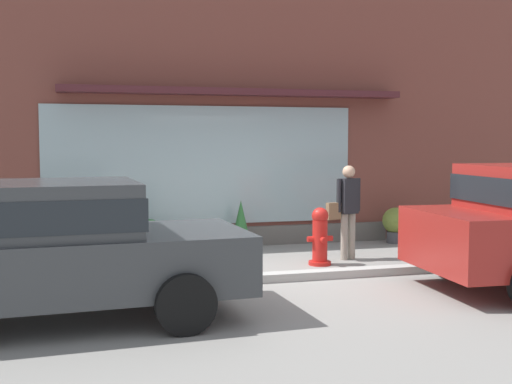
{
  "coord_description": "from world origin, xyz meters",
  "views": [
    {
      "loc": [
        -2.89,
        -8.91,
        2.0
      ],
      "look_at": [
        -0.08,
        1.2,
        1.16
      ],
      "focal_mm": 45.74,
      "sensor_mm": 36.0,
      "label": 1
    }
  ],
  "objects_px": {
    "potted_plant_doorstep": "(241,226)",
    "potted_plant_corner_tall": "(150,237)",
    "potted_plant_window_right": "(481,229)",
    "parked_car_dark_gray": "(34,244)",
    "fire_hydrant": "(320,236)",
    "pedestrian_with_handbag": "(347,206)",
    "potted_plant_window_center": "(395,223)"
  },
  "relations": [
    {
      "from": "potted_plant_window_right",
      "to": "potted_plant_corner_tall",
      "type": "height_order",
      "value": "potted_plant_corner_tall"
    },
    {
      "from": "potted_plant_window_right",
      "to": "parked_car_dark_gray",
      "type": "bearing_deg",
      "value": -155.32
    },
    {
      "from": "potted_plant_doorstep",
      "to": "potted_plant_corner_tall",
      "type": "height_order",
      "value": "potted_plant_doorstep"
    },
    {
      "from": "parked_car_dark_gray",
      "to": "potted_plant_doorstep",
      "type": "relative_size",
      "value": 4.98
    },
    {
      "from": "fire_hydrant",
      "to": "pedestrian_with_handbag",
      "type": "relative_size",
      "value": 0.59
    },
    {
      "from": "parked_car_dark_gray",
      "to": "potted_plant_window_center",
      "type": "relative_size",
      "value": 6.54
    },
    {
      "from": "parked_car_dark_gray",
      "to": "pedestrian_with_handbag",
      "type": "bearing_deg",
      "value": 26.03
    },
    {
      "from": "potted_plant_doorstep",
      "to": "potted_plant_corner_tall",
      "type": "bearing_deg",
      "value": -179.5
    },
    {
      "from": "parked_car_dark_gray",
      "to": "fire_hydrant",
      "type": "bearing_deg",
      "value": 26.18
    },
    {
      "from": "parked_car_dark_gray",
      "to": "potted_plant_window_center",
      "type": "xyz_separation_m",
      "value": [
        6.45,
        4.06,
        -0.5
      ]
    },
    {
      "from": "potted_plant_window_center",
      "to": "fire_hydrant",
      "type": "bearing_deg",
      "value": -142.38
    },
    {
      "from": "pedestrian_with_handbag",
      "to": "potted_plant_doorstep",
      "type": "distance_m",
      "value": 2.11
    },
    {
      "from": "potted_plant_window_center",
      "to": "pedestrian_with_handbag",
      "type": "bearing_deg",
      "value": -139.31
    },
    {
      "from": "parked_car_dark_gray",
      "to": "potted_plant_corner_tall",
      "type": "bearing_deg",
      "value": 64.51
    },
    {
      "from": "fire_hydrant",
      "to": "potted_plant_corner_tall",
      "type": "distance_m",
      "value": 3.06
    },
    {
      "from": "pedestrian_with_handbag",
      "to": "potted_plant_window_center",
      "type": "bearing_deg",
      "value": -150.75
    },
    {
      "from": "pedestrian_with_handbag",
      "to": "parked_car_dark_gray",
      "type": "relative_size",
      "value": 0.35
    },
    {
      "from": "potted_plant_window_center",
      "to": "potted_plant_corner_tall",
      "type": "height_order",
      "value": "potted_plant_window_center"
    },
    {
      "from": "parked_car_dark_gray",
      "to": "potted_plant_window_right",
      "type": "height_order",
      "value": "parked_car_dark_gray"
    },
    {
      "from": "fire_hydrant",
      "to": "potted_plant_window_right",
      "type": "distance_m",
      "value": 4.18
    },
    {
      "from": "potted_plant_corner_tall",
      "to": "parked_car_dark_gray",
      "type": "bearing_deg",
      "value": -112.59
    },
    {
      "from": "potted_plant_window_right",
      "to": "pedestrian_with_handbag",
      "type": "bearing_deg",
      "value": -162.0
    },
    {
      "from": "potted_plant_window_center",
      "to": "potted_plant_corner_tall",
      "type": "bearing_deg",
      "value": 179.89
    },
    {
      "from": "parked_car_dark_gray",
      "to": "potted_plant_corner_tall",
      "type": "height_order",
      "value": "parked_car_dark_gray"
    },
    {
      "from": "parked_car_dark_gray",
      "to": "potted_plant_window_right",
      "type": "xyz_separation_m",
      "value": [
        8.14,
        3.74,
        -0.64
      ]
    },
    {
      "from": "fire_hydrant",
      "to": "potted_plant_window_right",
      "type": "relative_size",
      "value": 2.0
    },
    {
      "from": "fire_hydrant",
      "to": "potted_plant_window_right",
      "type": "height_order",
      "value": "fire_hydrant"
    },
    {
      "from": "potted_plant_window_right",
      "to": "potted_plant_corner_tall",
      "type": "bearing_deg",
      "value": 177.06
    },
    {
      "from": "pedestrian_with_handbag",
      "to": "potted_plant_doorstep",
      "type": "height_order",
      "value": "pedestrian_with_handbag"
    },
    {
      "from": "fire_hydrant",
      "to": "potted_plant_corner_tall",
      "type": "xyz_separation_m",
      "value": [
        -2.51,
        1.73,
        -0.17
      ]
    },
    {
      "from": "pedestrian_with_handbag",
      "to": "parked_car_dark_gray",
      "type": "bearing_deg",
      "value": 17.49
    },
    {
      "from": "parked_car_dark_gray",
      "to": "potted_plant_window_right",
      "type": "relative_size",
      "value": 9.74
    }
  ]
}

